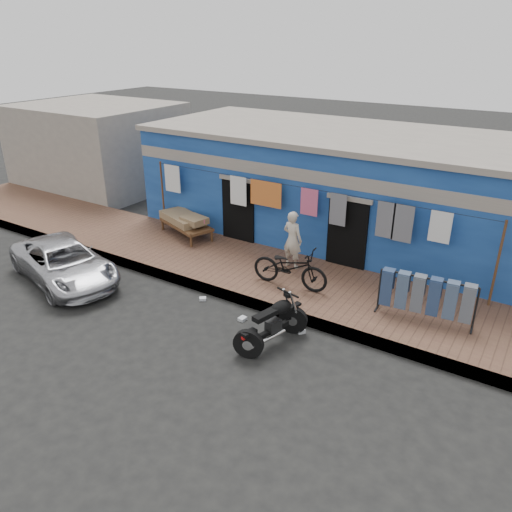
% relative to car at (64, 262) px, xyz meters
% --- Properties ---
extents(ground, '(80.00, 80.00, 0.00)m').
position_rel_car_xyz_m(ground, '(4.80, -0.11, -0.54)').
color(ground, black).
rests_on(ground, ground).
extents(sidewalk, '(28.00, 3.00, 0.25)m').
position_rel_car_xyz_m(sidewalk, '(4.80, 2.89, -0.42)').
color(sidewalk, brown).
rests_on(sidewalk, ground).
extents(curb, '(28.00, 0.10, 0.25)m').
position_rel_car_xyz_m(curb, '(4.80, 1.44, -0.42)').
color(curb, gray).
rests_on(curb, ground).
extents(building, '(12.20, 5.20, 3.36)m').
position_rel_car_xyz_m(building, '(4.80, 6.88, 1.14)').
color(building, navy).
rests_on(building, ground).
extents(neighbor_left, '(6.00, 5.00, 3.40)m').
position_rel_car_xyz_m(neighbor_left, '(-6.20, 6.89, 1.16)').
color(neighbor_left, '#9E9384').
rests_on(neighbor_left, ground).
extents(clothesline, '(10.06, 0.06, 2.10)m').
position_rel_car_xyz_m(clothesline, '(4.82, 4.14, 1.25)').
color(clothesline, brown).
rests_on(clothesline, sidewalk).
extents(car, '(4.17, 2.71, 1.08)m').
position_rel_car_xyz_m(car, '(0.00, 0.00, 0.00)').
color(car, '#BBBCC1').
rests_on(car, ground).
extents(seated_person, '(0.62, 0.45, 1.58)m').
position_rel_car_xyz_m(seated_person, '(4.91, 3.51, 0.50)').
color(seated_person, beige).
rests_on(seated_person, sidewalk).
extents(bicycle, '(2.00, 0.86, 1.26)m').
position_rel_car_xyz_m(bicycle, '(5.41, 2.49, 0.34)').
color(bicycle, black).
rests_on(bicycle, sidewalk).
extents(motorcycle, '(1.38, 1.96, 1.09)m').
position_rel_car_xyz_m(motorcycle, '(6.16, 0.37, 0.00)').
color(motorcycle, black).
rests_on(motorcycle, ground).
extents(charpoy, '(2.63, 2.26, 0.68)m').
position_rel_car_xyz_m(charpoy, '(1.04, 3.76, 0.05)').
color(charpoy, brown).
rests_on(charpoy, sidewalk).
extents(jeans_rack, '(2.24, 0.86, 1.03)m').
position_rel_car_xyz_m(jeans_rack, '(8.66, 2.76, 0.22)').
color(jeans_rack, black).
rests_on(jeans_rack, sidewalk).
extents(litter_a, '(0.21, 0.20, 0.07)m').
position_rel_car_xyz_m(litter_a, '(3.74, 1.09, -0.51)').
color(litter_a, silver).
rests_on(litter_a, ground).
extents(litter_b, '(0.20, 0.21, 0.08)m').
position_rel_car_xyz_m(litter_b, '(6.49, 1.09, -0.50)').
color(litter_b, silver).
rests_on(litter_b, ground).
extents(litter_c, '(0.16, 0.20, 0.07)m').
position_rel_car_xyz_m(litter_c, '(5.10, 0.83, -0.51)').
color(litter_c, silver).
rests_on(litter_c, ground).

